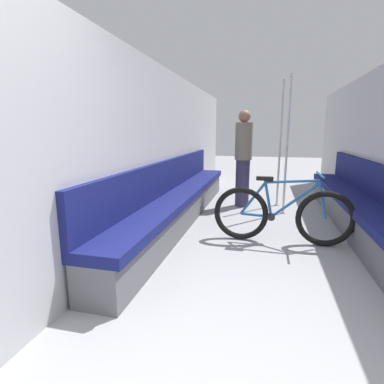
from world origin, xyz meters
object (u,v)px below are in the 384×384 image
(bench_seat_row_left, at_px, (180,201))
(passenger_standing, at_px, (243,158))
(grab_pole_near, at_px, (280,146))
(bench_seat_row_right, at_px, (362,212))
(bicycle, at_px, (282,215))
(grab_pole_far, at_px, (287,148))

(bench_seat_row_left, xyz_separation_m, passenger_standing, (0.83, 1.18, 0.57))
(passenger_standing, bearing_deg, grab_pole_near, 29.51)
(bench_seat_row_right, relative_size, bicycle, 2.93)
(bench_seat_row_left, bearing_deg, passenger_standing, 54.92)
(bench_seat_row_left, distance_m, grab_pole_near, 2.14)
(bench_seat_row_left, xyz_separation_m, grab_pole_near, (1.46, 1.37, 0.76))
(bicycle, bearing_deg, grab_pole_near, 106.40)
(bicycle, xyz_separation_m, grab_pole_near, (0.01, 1.92, 0.72))
(bicycle, distance_m, grab_pole_far, 1.56)
(grab_pole_far, bearing_deg, passenger_standing, 153.73)
(passenger_standing, bearing_deg, bench_seat_row_right, -22.87)
(passenger_standing, bearing_deg, grab_pole_far, -13.30)
(grab_pole_near, distance_m, passenger_standing, 0.68)
(bench_seat_row_right, xyz_separation_m, bicycle, (-1.03, -0.55, 0.04))
(grab_pole_near, xyz_separation_m, passenger_standing, (-0.62, -0.19, -0.20))
(grab_pole_near, relative_size, passenger_standing, 1.30)
(bicycle, xyz_separation_m, passenger_standing, (-0.61, 1.73, 0.52))
(bench_seat_row_left, distance_m, grab_pole_far, 1.91)
(bench_seat_row_left, height_order, bicycle, bench_seat_row_left)
(bench_seat_row_right, xyz_separation_m, grab_pole_near, (-1.02, 1.37, 0.76))
(grab_pole_far, xyz_separation_m, passenger_standing, (-0.71, 0.35, -0.20))
(bench_seat_row_left, relative_size, bicycle, 2.93)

